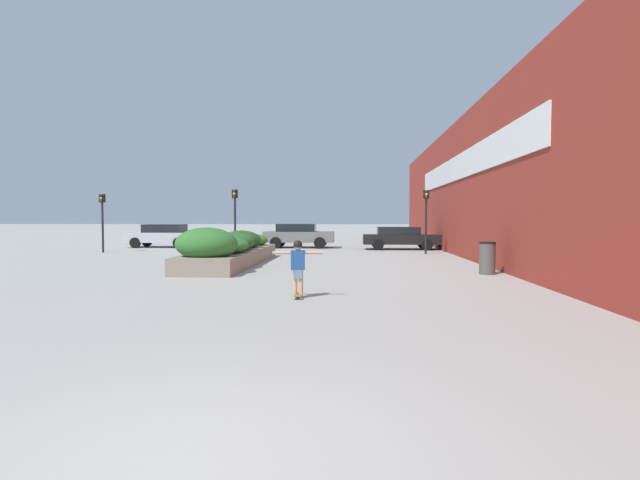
{
  "coord_description": "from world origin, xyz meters",
  "views": [
    {
      "loc": [
        1.23,
        -3.81,
        1.87
      ],
      "look_at": [
        -0.02,
        15.18,
        1.04
      ],
      "focal_mm": 28.0,
      "sensor_mm": 36.0,
      "label": 1
    }
  ],
  "objects_px": {
    "car_leftmost": "(163,235)",
    "traffic_light_far_left": "(102,212)",
    "car_center_right": "(299,235)",
    "trash_bin": "(487,258)",
    "car_rightmost": "(400,237)",
    "skateboard": "(298,295)",
    "skateboarder": "(298,262)",
    "traffic_light_right": "(426,210)",
    "traffic_light_left": "(235,210)",
    "car_center_left": "(512,234)"
  },
  "relations": [
    {
      "from": "car_rightmost",
      "to": "traffic_light_right",
      "type": "height_order",
      "value": "traffic_light_right"
    },
    {
      "from": "traffic_light_right",
      "to": "traffic_light_left",
      "type": "bearing_deg",
      "value": -177.91
    },
    {
      "from": "car_leftmost",
      "to": "traffic_light_left",
      "type": "height_order",
      "value": "traffic_light_left"
    },
    {
      "from": "traffic_light_left",
      "to": "trash_bin",
      "type": "bearing_deg",
      "value": -40.29
    },
    {
      "from": "skateboard",
      "to": "traffic_light_left",
      "type": "xyz_separation_m",
      "value": [
        -4.92,
        14.37,
        2.24
      ]
    },
    {
      "from": "car_leftmost",
      "to": "traffic_light_far_left",
      "type": "bearing_deg",
      "value": 164.16
    },
    {
      "from": "traffic_light_left",
      "to": "traffic_light_right",
      "type": "xyz_separation_m",
      "value": [
        10.0,
        0.37,
        -0.03
      ]
    },
    {
      "from": "trash_bin",
      "to": "car_leftmost",
      "type": "distance_m",
      "value": 21.98
    },
    {
      "from": "skateboard",
      "to": "car_center_left",
      "type": "height_order",
      "value": "car_center_left"
    },
    {
      "from": "skateboard",
      "to": "traffic_light_left",
      "type": "relative_size",
      "value": 0.19
    },
    {
      "from": "skateboard",
      "to": "traffic_light_far_left",
      "type": "bearing_deg",
      "value": 125.31
    },
    {
      "from": "skateboard",
      "to": "traffic_light_left",
      "type": "bearing_deg",
      "value": 104.3
    },
    {
      "from": "trash_bin",
      "to": "car_rightmost",
      "type": "distance_m",
      "value": 13.26
    },
    {
      "from": "skateboard",
      "to": "car_leftmost",
      "type": "xyz_separation_m",
      "value": [
        -10.9,
        19.69,
        0.72
      ]
    },
    {
      "from": "traffic_light_right",
      "to": "skateboarder",
      "type": "bearing_deg",
      "value": -109.02
    },
    {
      "from": "trash_bin",
      "to": "car_center_right",
      "type": "height_order",
      "value": "car_center_right"
    },
    {
      "from": "trash_bin",
      "to": "car_rightmost",
      "type": "bearing_deg",
      "value": 97.06
    },
    {
      "from": "skateboarder",
      "to": "traffic_light_right",
      "type": "distance_m",
      "value": 15.66
    },
    {
      "from": "skateboarder",
      "to": "car_center_right",
      "type": "xyz_separation_m",
      "value": [
        -2.15,
        19.82,
        -0.04
      ]
    },
    {
      "from": "traffic_light_far_left",
      "to": "traffic_light_right",
      "type": "bearing_deg",
      "value": 0.09
    },
    {
      "from": "skateboard",
      "to": "car_leftmost",
      "type": "distance_m",
      "value": 22.51
    },
    {
      "from": "car_center_right",
      "to": "traffic_light_far_left",
      "type": "height_order",
      "value": "traffic_light_far_left"
    },
    {
      "from": "trash_bin",
      "to": "traffic_light_left",
      "type": "bearing_deg",
      "value": 139.71
    },
    {
      "from": "car_center_right",
      "to": "skateboard",
      "type": "bearing_deg",
      "value": 6.19
    },
    {
      "from": "skateboard",
      "to": "traffic_light_far_left",
      "type": "height_order",
      "value": "traffic_light_far_left"
    },
    {
      "from": "trash_bin",
      "to": "car_center_left",
      "type": "height_order",
      "value": "car_center_left"
    },
    {
      "from": "trash_bin",
      "to": "traffic_light_left",
      "type": "height_order",
      "value": "traffic_light_left"
    },
    {
      "from": "skateboarder",
      "to": "traffic_light_left",
      "type": "distance_m",
      "value": 15.26
    },
    {
      "from": "car_leftmost",
      "to": "traffic_light_far_left",
      "type": "height_order",
      "value": "traffic_light_far_left"
    },
    {
      "from": "car_rightmost",
      "to": "traffic_light_far_left",
      "type": "bearing_deg",
      "value": -77.06
    },
    {
      "from": "car_center_right",
      "to": "car_rightmost",
      "type": "relative_size",
      "value": 0.97
    },
    {
      "from": "car_center_left",
      "to": "traffic_light_left",
      "type": "height_order",
      "value": "traffic_light_left"
    },
    {
      "from": "traffic_light_far_left",
      "to": "car_rightmost",
      "type": "bearing_deg",
      "value": 12.94
    },
    {
      "from": "skateboarder",
      "to": "car_rightmost",
      "type": "height_order",
      "value": "skateboarder"
    },
    {
      "from": "skateboarder",
      "to": "car_leftmost",
      "type": "height_order",
      "value": "car_leftmost"
    },
    {
      "from": "car_center_left",
      "to": "car_rightmost",
      "type": "xyz_separation_m",
      "value": [
        -7.48,
        -3.0,
        -0.12
      ]
    },
    {
      "from": "car_center_right",
      "to": "traffic_light_right",
      "type": "xyz_separation_m",
      "value": [
        7.23,
        -5.08,
        1.47
      ]
    },
    {
      "from": "car_center_left",
      "to": "car_center_right",
      "type": "bearing_deg",
      "value": 96.91
    },
    {
      "from": "skateboard",
      "to": "car_center_right",
      "type": "bearing_deg",
      "value": 91.58
    },
    {
      "from": "traffic_light_left",
      "to": "traffic_light_far_left",
      "type": "distance_m",
      "value": 7.39
    },
    {
      "from": "car_center_left",
      "to": "trash_bin",
      "type": "bearing_deg",
      "value": 160.12
    },
    {
      "from": "skateboarder",
      "to": "trash_bin",
      "type": "bearing_deg",
      "value": 38.21
    },
    {
      "from": "skateboarder",
      "to": "traffic_light_left",
      "type": "xyz_separation_m",
      "value": [
        -4.92,
        14.37,
        1.45
      ]
    },
    {
      "from": "car_center_left",
      "to": "traffic_light_right",
      "type": "relative_size",
      "value": 1.15
    },
    {
      "from": "traffic_light_right",
      "to": "traffic_light_far_left",
      "type": "height_order",
      "value": "traffic_light_right"
    },
    {
      "from": "skateboarder",
      "to": "car_rightmost",
      "type": "xyz_separation_m",
      "value": [
        4.12,
        18.48,
        -0.13
      ]
    },
    {
      "from": "car_center_right",
      "to": "traffic_light_far_left",
      "type": "distance_m",
      "value": 11.45
    },
    {
      "from": "skateboard",
      "to": "traffic_light_far_left",
      "type": "xyz_separation_m",
      "value": [
        -12.31,
        14.71,
        2.12
      ]
    },
    {
      "from": "skateboarder",
      "to": "traffic_light_left",
      "type": "bearing_deg",
      "value": 104.3
    },
    {
      "from": "trash_bin",
      "to": "car_center_left",
      "type": "relative_size",
      "value": 0.28
    }
  ]
}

